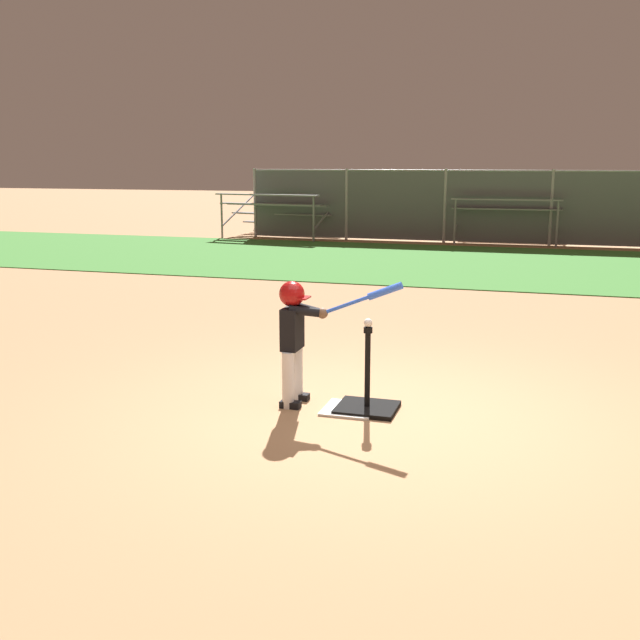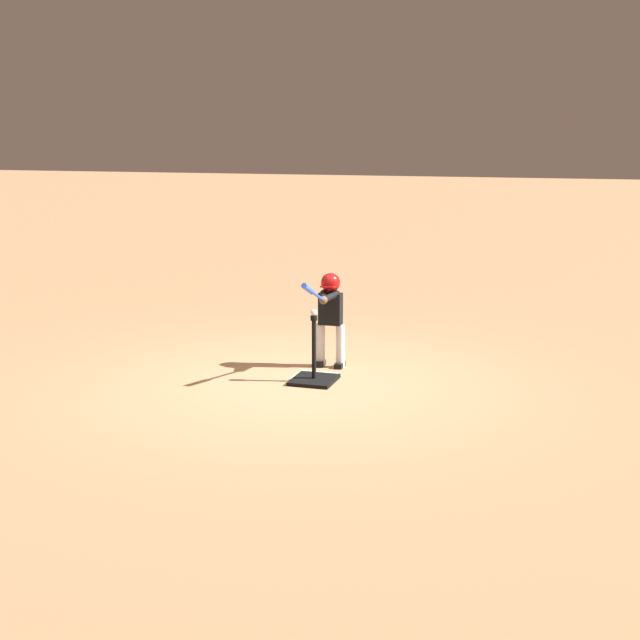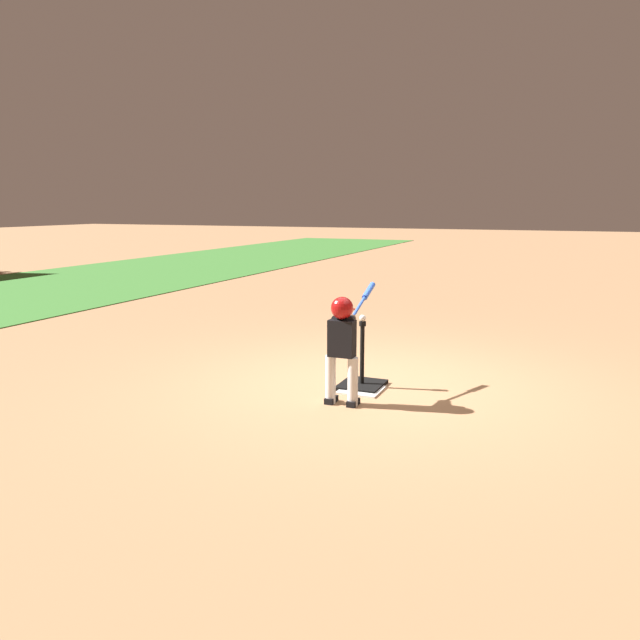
{
  "view_description": "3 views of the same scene",
  "coord_description": "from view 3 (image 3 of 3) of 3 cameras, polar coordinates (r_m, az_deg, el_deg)",
  "views": [
    {
      "loc": [
        1.28,
        -5.89,
        2.12
      ],
      "look_at": [
        -0.51,
        -0.02,
        0.81
      ],
      "focal_mm": 42.0,
      "sensor_mm": 36.0,
      "label": 1
    },
    {
      "loc": [
        8.86,
        3.0,
        2.7
      ],
      "look_at": [
        -0.22,
        0.19,
        0.68
      ],
      "focal_mm": 50.0,
      "sensor_mm": 36.0,
      "label": 2
    },
    {
      "loc": [
        -6.48,
        -2.0,
        2.0
      ],
      "look_at": [
        -0.85,
        0.35,
        0.86
      ],
      "focal_mm": 35.0,
      "sensor_mm": 36.0,
      "label": 3
    }
  ],
  "objects": [
    {
      "name": "baseball",
      "position": [
        6.81,
        3.92,
        0.17
      ],
      "size": [
        0.07,
        0.07,
        0.07
      ],
      "primitive_type": "sphere",
      "color": "white",
      "rests_on": "batting_tee"
    },
    {
      "name": "batting_tee",
      "position": [
        6.97,
        3.85,
        -5.44
      ],
      "size": [
        0.52,
        0.46,
        0.74
      ],
      "color": "black",
      "rests_on": "ground_plane"
    },
    {
      "name": "home_plate",
      "position": [
        6.85,
        3.81,
        -6.38
      ],
      "size": [
        0.44,
        0.44,
        0.02
      ],
      "primitive_type": "cube",
      "rotation": [
        0.0,
        0.0,
        0.0
      ],
      "color": "white",
      "rests_on": "ground_plane"
    },
    {
      "name": "ground_plane",
      "position": [
        7.07,
        5.3,
        -5.94
      ],
      "size": [
        90.0,
        90.0,
        0.0
      ],
      "primitive_type": "plane",
      "color": "#AD7F56"
    },
    {
      "name": "batter_child",
      "position": [
        6.24,
        2.15,
        -1.47
      ],
      "size": [
        1.09,
        0.35,
        1.15
      ],
      "color": "silver",
      "rests_on": "ground_plane"
    }
  ]
}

